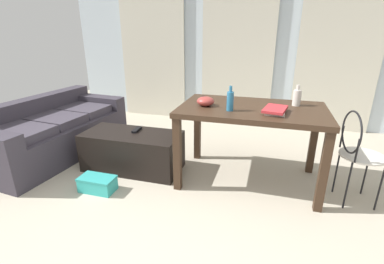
{
  "coord_description": "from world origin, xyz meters",
  "views": [
    {
      "loc": [
        0.58,
        -1.32,
        1.5
      ],
      "look_at": [
        -0.22,
        1.44,
        0.44
      ],
      "focal_mm": 26.05,
      "sensor_mm": 36.0,
      "label": 1
    }
  ],
  "objects_px": {
    "wire_chair": "(357,147)",
    "bowl": "(206,101)",
    "book_stack": "(275,110)",
    "shoebox": "(98,184)",
    "bottle_far": "(297,97)",
    "craft_table": "(252,117)",
    "tv_remote_primary": "(137,130)",
    "coffee_table": "(133,151)",
    "bottle_near": "(230,101)",
    "tv_remote_on_table": "(204,99)",
    "couch": "(53,132)"
  },
  "relations": [
    {
      "from": "wire_chair",
      "to": "bowl",
      "type": "height_order",
      "value": "bowl"
    },
    {
      "from": "book_stack",
      "to": "shoebox",
      "type": "distance_m",
      "value": 1.83
    },
    {
      "from": "bottle_far",
      "to": "bowl",
      "type": "bearing_deg",
      "value": -163.33
    },
    {
      "from": "craft_table",
      "to": "bottle_far",
      "type": "relative_size",
      "value": 6.83
    },
    {
      "from": "tv_remote_primary",
      "to": "craft_table",
      "type": "bearing_deg",
      "value": -2.8
    },
    {
      "from": "book_stack",
      "to": "bowl",
      "type": "bearing_deg",
      "value": 174.1
    },
    {
      "from": "coffee_table",
      "to": "bottle_near",
      "type": "relative_size",
      "value": 4.68
    },
    {
      "from": "wire_chair",
      "to": "coffee_table",
      "type": "bearing_deg",
      "value": 179.13
    },
    {
      "from": "tv_remote_on_table",
      "to": "shoebox",
      "type": "bearing_deg",
      "value": -154.63
    },
    {
      "from": "couch",
      "to": "bottle_far",
      "type": "relative_size",
      "value": 9.36
    },
    {
      "from": "coffee_table",
      "to": "book_stack",
      "type": "bearing_deg",
      "value": -1.6
    },
    {
      "from": "wire_chair",
      "to": "tv_remote_on_table",
      "type": "xyz_separation_m",
      "value": [
        -1.44,
        0.3,
        0.27
      ]
    },
    {
      "from": "tv_remote_on_table",
      "to": "bowl",
      "type": "bearing_deg",
      "value": -90.5
    },
    {
      "from": "coffee_table",
      "to": "shoebox",
      "type": "distance_m",
      "value": 0.56
    },
    {
      "from": "craft_table",
      "to": "tv_remote_primary",
      "type": "distance_m",
      "value": 1.27
    },
    {
      "from": "bottle_near",
      "to": "tv_remote_primary",
      "type": "height_order",
      "value": "bottle_near"
    },
    {
      "from": "craft_table",
      "to": "tv_remote_on_table",
      "type": "height_order",
      "value": "tv_remote_on_table"
    },
    {
      "from": "bottle_far",
      "to": "bowl",
      "type": "height_order",
      "value": "bottle_far"
    },
    {
      "from": "coffee_table",
      "to": "book_stack",
      "type": "relative_size",
      "value": 3.36
    },
    {
      "from": "bottle_near",
      "to": "tv_remote_primary",
      "type": "relative_size",
      "value": 1.33
    },
    {
      "from": "bottle_far",
      "to": "book_stack",
      "type": "height_order",
      "value": "bottle_far"
    },
    {
      "from": "coffee_table",
      "to": "shoebox",
      "type": "height_order",
      "value": "coffee_table"
    },
    {
      "from": "bottle_near",
      "to": "coffee_table",
      "type": "bearing_deg",
      "value": 175.67
    },
    {
      "from": "tv_remote_primary",
      "to": "book_stack",
      "type": "bearing_deg",
      "value": -8.37
    },
    {
      "from": "craft_table",
      "to": "tv_remote_primary",
      "type": "xyz_separation_m",
      "value": [
        -1.25,
        -0.01,
        -0.25
      ]
    },
    {
      "from": "tv_remote_on_table",
      "to": "shoebox",
      "type": "distance_m",
      "value": 1.39
    },
    {
      "from": "book_stack",
      "to": "tv_remote_primary",
      "type": "bearing_deg",
      "value": 175.06
    },
    {
      "from": "bowl",
      "to": "tv_remote_on_table",
      "type": "bearing_deg",
      "value": 106.93
    },
    {
      "from": "coffee_table",
      "to": "bottle_far",
      "type": "xyz_separation_m",
      "value": [
        1.68,
        0.28,
        0.66
      ]
    },
    {
      "from": "tv_remote_primary",
      "to": "bowl",
      "type": "bearing_deg",
      "value": -7.57
    },
    {
      "from": "craft_table",
      "to": "book_stack",
      "type": "bearing_deg",
      "value": -33.81
    },
    {
      "from": "tv_remote_on_table",
      "to": "wire_chair",
      "type": "bearing_deg",
      "value": -29.34
    },
    {
      "from": "couch",
      "to": "bowl",
      "type": "relative_size",
      "value": 11.18
    },
    {
      "from": "bottle_near",
      "to": "bottle_far",
      "type": "xyz_separation_m",
      "value": [
        0.6,
        0.36,
        -0.01
      ]
    },
    {
      "from": "bottle_far",
      "to": "bowl",
      "type": "relative_size",
      "value": 1.2
    },
    {
      "from": "coffee_table",
      "to": "bottle_near",
      "type": "bearing_deg",
      "value": -4.33
    },
    {
      "from": "couch",
      "to": "tv_remote_on_table",
      "type": "distance_m",
      "value": 1.98
    },
    {
      "from": "couch",
      "to": "wire_chair",
      "type": "height_order",
      "value": "wire_chair"
    },
    {
      "from": "coffee_table",
      "to": "shoebox",
      "type": "xyz_separation_m",
      "value": [
        -0.12,
        -0.53,
        -0.14
      ]
    },
    {
      "from": "bottle_far",
      "to": "tv_remote_on_table",
      "type": "bearing_deg",
      "value": -179.29
    },
    {
      "from": "coffee_table",
      "to": "tv_remote_on_table",
      "type": "bearing_deg",
      "value": 19.87
    },
    {
      "from": "wire_chair",
      "to": "tv_remote_primary",
      "type": "bearing_deg",
      "value": 176.89
    },
    {
      "from": "craft_table",
      "to": "wire_chair",
      "type": "relative_size",
      "value": 1.62
    },
    {
      "from": "tv_remote_on_table",
      "to": "tv_remote_primary",
      "type": "relative_size",
      "value": 0.95
    },
    {
      "from": "coffee_table",
      "to": "craft_table",
      "type": "xyz_separation_m",
      "value": [
        1.27,
        0.1,
        0.47
      ]
    },
    {
      "from": "shoebox",
      "to": "craft_table",
      "type": "bearing_deg",
      "value": 24.38
    },
    {
      "from": "bottle_near",
      "to": "craft_table",
      "type": "bearing_deg",
      "value": 43.14
    },
    {
      "from": "coffee_table",
      "to": "tv_remote_on_table",
      "type": "height_order",
      "value": "tv_remote_on_table"
    },
    {
      "from": "bowl",
      "to": "craft_table",
      "type": "bearing_deg",
      "value": 9.08
    },
    {
      "from": "craft_table",
      "to": "bowl",
      "type": "xyz_separation_m",
      "value": [
        -0.45,
        -0.07,
        0.15
      ]
    }
  ]
}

